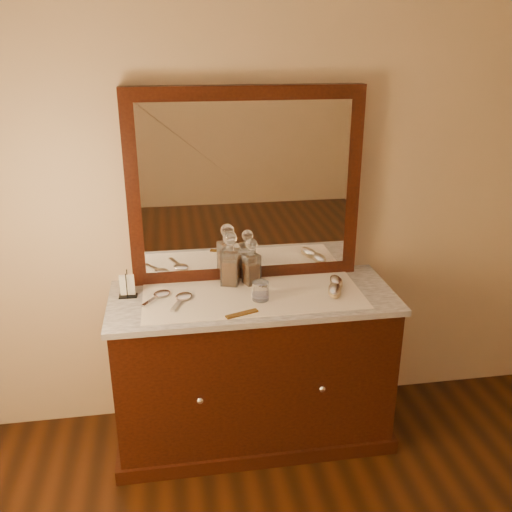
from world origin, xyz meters
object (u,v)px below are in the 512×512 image
mirror_frame (245,186)px  napkin_rack (127,287)px  pin_dish (259,293)px  hand_mirror_inner (183,298)px  dresser_cabinet (253,369)px  hand_mirror_outer (160,295)px  brush_far (336,282)px  decanter_right (251,266)px  comb (242,314)px  decanter_left (230,264)px  brush_near (335,290)px

mirror_frame → napkin_rack: bearing=-165.3°
pin_dish → hand_mirror_inner: hand_mirror_inner is taller
dresser_cabinet → hand_mirror_outer: bearing=174.3°
pin_dish → brush_far: 0.42m
dresser_cabinet → decanter_right: decanter_right is taller
pin_dish → comb: 0.23m
decanter_left → mirror_frame: bearing=45.8°
decanter_right → hand_mirror_outer: 0.49m
decanter_left → decanter_right: decanter_left is taller
decanter_right → comb: bearing=-105.9°
comb → brush_far: 0.59m
hand_mirror_outer → decanter_left: bearing=15.2°
napkin_rack → brush_far: bearing=-2.4°
dresser_cabinet → mirror_frame: (0.00, 0.25, 0.94)m
brush_far → hand_mirror_outer: brush_far is taller
hand_mirror_inner → brush_far: bearing=3.0°
decanter_left → hand_mirror_outer: bearing=-164.8°
brush_far → hand_mirror_inner: 0.80m
brush_near → dresser_cabinet: bearing=171.0°
mirror_frame → brush_near: 0.70m
brush_far → napkin_rack: bearing=177.6°
mirror_frame → decanter_right: (0.01, -0.11, -0.40)m
decanter_right → brush_near: 0.45m
decanter_left → brush_far: (0.54, -0.11, -0.09)m
decanter_left → hand_mirror_outer: decanter_left is taller
mirror_frame → napkin_rack: 0.78m
comb → decanter_left: bearing=72.5°
decanter_right → decanter_left: bearing=173.8°
brush_near → hand_mirror_inner: size_ratio=0.76×
mirror_frame → pin_dish: mirror_frame is taller
dresser_cabinet → mirror_frame: bearing=90.0°
pin_dish → comb: size_ratio=0.47×
brush_far → hand_mirror_inner: (-0.80, -0.04, -0.01)m
dresser_cabinet → hand_mirror_outer: hand_mirror_outer is taller
dresser_cabinet → mirror_frame: 0.97m
pin_dish → decanter_right: 0.17m
napkin_rack → hand_mirror_outer: 0.17m
brush_near → decanter_right: bearing=153.2°
comb → decanter_right: bearing=54.9°
comb → hand_mirror_outer: (-0.38, 0.26, 0.00)m
mirror_frame → brush_near: size_ratio=7.47×
brush_near → brush_far: 0.11m
brush_far → hand_mirror_inner: bearing=-177.0°
dresser_cabinet → comb: 0.50m
napkin_rack → decanter_left: decanter_left is taller
pin_dish → comb: bearing=-119.8°
comb → brush_far: brush_far is taller
napkin_rack → decanter_left: (0.53, 0.06, 0.06)m
napkin_rack → hand_mirror_inner: bearing=-17.9°
brush_far → decanter_left: bearing=168.6°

